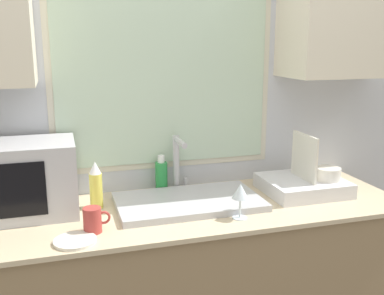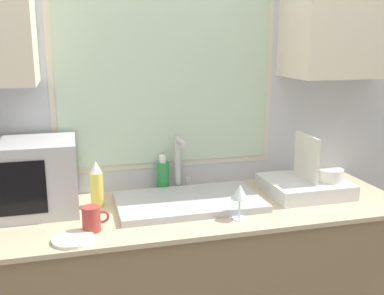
# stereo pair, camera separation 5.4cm
# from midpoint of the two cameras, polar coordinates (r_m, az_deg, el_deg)

# --- Properties ---
(wall_back) EXTENTS (6.00, 0.38, 2.60)m
(wall_back) POSITION_cam_midpoint_polar(r_m,az_deg,el_deg) (2.18, -2.49, 7.35)
(wall_back) COLOR silver
(wall_back) RESTS_ON ground_plane
(sink_basin) EXTENTS (0.65, 0.38, 0.03)m
(sink_basin) POSITION_cam_midpoint_polar(r_m,az_deg,el_deg) (2.05, 0.36, -6.89)
(sink_basin) COLOR #B2B2B7
(sink_basin) RESTS_ON countertop
(faucet) EXTENTS (0.08, 0.17, 0.28)m
(faucet) POSITION_cam_midpoint_polar(r_m,az_deg,el_deg) (2.18, -0.91, -1.50)
(faucet) COLOR #B7B7BC
(faucet) RESTS_ON countertop
(microwave) EXTENTS (0.49, 0.31, 0.31)m
(microwave) POSITION_cam_midpoint_polar(r_m,az_deg,el_deg) (2.04, -20.53, -3.65)
(microwave) COLOR #B2B2B7
(microwave) RESTS_ON countertop
(dish_rack) EXTENTS (0.38, 0.34, 0.29)m
(dish_rack) POSITION_cam_midpoint_polar(r_m,az_deg,el_deg) (2.26, 15.06, -4.48)
(dish_rack) COLOR silver
(dish_rack) RESTS_ON countertop
(spray_bottle) EXTENTS (0.06, 0.06, 0.21)m
(spray_bottle) POSITION_cam_midpoint_polar(r_m,az_deg,el_deg) (2.04, -11.28, -4.66)
(spray_bottle) COLOR #D8CC4C
(spray_bottle) RESTS_ON countertop
(soap_bottle) EXTENTS (0.06, 0.06, 0.18)m
(soap_bottle) POSITION_cam_midpoint_polar(r_m,az_deg,el_deg) (2.22, -3.02, -3.55)
(soap_bottle) COLOR #268C3F
(soap_bottle) RESTS_ON countertop
(mug_near_sink) EXTENTS (0.11, 0.07, 0.10)m
(mug_near_sink) POSITION_cam_midpoint_polar(r_m,az_deg,el_deg) (1.80, -11.76, -8.86)
(mug_near_sink) COLOR #A53833
(mug_near_sink) RESTS_ON countertop
(wine_glass) EXTENTS (0.07, 0.07, 0.15)m
(wine_glass) POSITION_cam_midpoint_polar(r_m,az_deg,el_deg) (1.87, 6.90, -5.77)
(wine_glass) COLOR silver
(wine_glass) RESTS_ON countertop
(small_plate) EXTENTS (0.16, 0.16, 0.01)m
(small_plate) POSITION_cam_midpoint_polar(r_m,az_deg,el_deg) (1.75, -13.97, -11.26)
(small_plate) COLOR silver
(small_plate) RESTS_ON countertop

